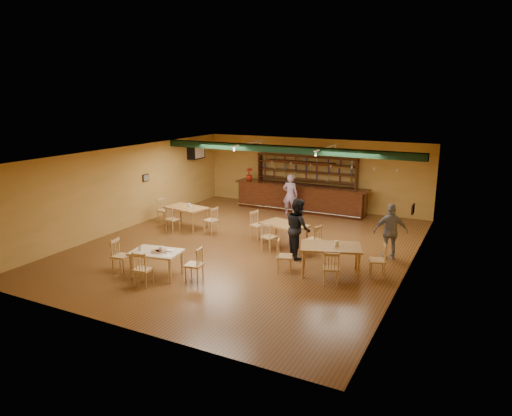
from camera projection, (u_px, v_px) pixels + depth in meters
The scene contains 22 objects.
floor at pixel (248, 246), 15.15m from camera, with size 12.00×12.00×0.00m, color brown.
ceiling_beam at pixel (284, 149), 16.89m from camera, with size 10.00×0.30×0.25m, color black.
track_rail_left at pixel (248, 143), 18.18m from camera, with size 0.05×2.50×0.05m, color white.
track_rail_right at pixel (326, 148), 16.77m from camera, with size 0.05×2.50×0.05m, color white.
ac_unit at pixel (196, 152), 20.34m from camera, with size 0.34×0.70×0.48m, color white.
picture_left at pixel (146, 178), 17.80m from camera, with size 0.04×0.34×0.28m, color black.
picture_right at pixel (413, 209), 12.98m from camera, with size 0.04×0.34×0.28m, color black.
bar_counter at pixel (300, 198), 19.58m from camera, with size 5.76×0.85×1.13m, color black.
back_bar_hutch at pixel (306, 182), 19.99m from camera, with size 4.46×0.40×2.28m, color black.
poinsettia at pixel (249, 174), 20.45m from camera, with size 0.29×0.29×0.52m, color red.
dining_table_a at pixel (187, 217), 17.26m from camera, with size 1.52×0.91×0.76m, color #A27039.
dining_table_b at pixel (284, 235), 15.13m from camera, with size 1.48×0.89×0.74m, color #A27039.
dining_table_d at pixel (330, 260), 12.72m from camera, with size 1.63×0.98×0.81m, color #A27039.
near_table at pixel (157, 264), 12.59m from camera, with size 1.33×0.85×0.71m, color tan.
pizza_tray at pixel (159, 251), 12.46m from camera, with size 0.40×0.40×0.01m, color silver.
parmesan_shaker at pixel (140, 248), 12.56m from camera, with size 0.07×0.07×0.11m, color #EAE5C6.
napkin_stack at pixel (170, 250), 12.52m from camera, with size 0.20×0.15×0.03m, color white.
pizza_server at pixel (164, 251), 12.44m from camera, with size 0.32×0.09×0.00m, color silver.
side_plate at pixel (167, 256), 12.11m from camera, with size 0.22×0.22×0.01m, color white.
patron_bar at pixel (290, 195), 18.85m from camera, with size 0.62×0.40×1.69m, color #854AA2.
patron_right_a at pixel (298, 228), 13.96m from camera, with size 0.88×0.69×1.81m, color black.
patron_right_b at pixel (391, 232), 13.82m from camera, with size 0.99×0.41×1.69m, color gray.
Camera 1 is at (6.77, -12.72, 4.83)m, focal length 32.62 mm.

